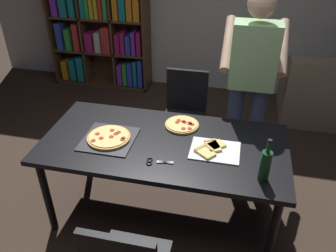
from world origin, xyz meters
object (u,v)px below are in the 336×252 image
at_px(dining_table, 164,149).
at_px(wine_bottle, 265,165).
at_px(kitchen_scissors, 155,162).
at_px(chair_far_side, 185,109).
at_px(person_serving_pizza, 251,80).
at_px(pepperoni_pizza_on_tray, 109,138).
at_px(bookshelf, 98,22).
at_px(second_pizza_plain, 182,125).

relative_size(dining_table, wine_bottle, 5.89).
relative_size(wine_bottle, kitchen_scissors, 1.61).
relative_size(dining_table, chair_far_side, 2.07).
bearing_deg(person_serving_pizza, wine_bottle, -82.82).
bearing_deg(pepperoni_pizza_on_tray, person_serving_pizza, 37.26).
bearing_deg(bookshelf, chair_far_side, -43.91).
relative_size(chair_far_side, pepperoni_pizza_on_tray, 2.29).
distance_m(chair_far_side, bookshelf, 2.11).
height_order(chair_far_side, person_serving_pizza, person_serving_pizza).
bearing_deg(wine_bottle, chair_far_side, 121.15).
height_order(person_serving_pizza, pepperoni_pizza_on_tray, person_serving_pizza).
xyz_separation_m(wine_bottle, kitchen_scissors, (-0.73, 0.02, -0.11)).
relative_size(dining_table, bookshelf, 0.96).
distance_m(bookshelf, person_serving_pizza, 2.67).
height_order(dining_table, bookshelf, bookshelf).
height_order(chair_far_side, kitchen_scissors, chair_far_side).
relative_size(bookshelf, wine_bottle, 6.17).
relative_size(pepperoni_pizza_on_tray, kitchen_scissors, 2.00).
bearing_deg(wine_bottle, bookshelf, 130.04).
relative_size(wine_bottle, second_pizza_plain, 1.14).
height_order(chair_far_side, wine_bottle, wine_bottle).
bearing_deg(wine_bottle, pepperoni_pizza_on_tray, 169.67).
bearing_deg(bookshelf, dining_table, -57.86).
distance_m(person_serving_pizza, second_pizza_plain, 0.73).
xyz_separation_m(bookshelf, kitchen_scissors, (1.49, -2.63, -0.15)).
xyz_separation_m(bookshelf, wine_bottle, (2.22, -2.64, -0.04)).
bearing_deg(second_pizza_plain, pepperoni_pizza_on_tray, -148.45).
bearing_deg(kitchen_scissors, dining_table, 89.42).
bearing_deg(kitchen_scissors, wine_bottle, -1.23).
bearing_deg(kitchen_scissors, person_serving_pizza, 57.96).
bearing_deg(person_serving_pizza, second_pizza_plain, -137.77).
xyz_separation_m(kitchen_scissors, second_pizza_plain, (0.10, 0.51, 0.01)).
bearing_deg(pepperoni_pizza_on_tray, dining_table, 8.31).
xyz_separation_m(chair_far_side, second_pizza_plain, (0.09, -0.68, 0.25)).
bearing_deg(person_serving_pizza, bookshelf, 141.70).
height_order(person_serving_pizza, second_pizza_plain, person_serving_pizza).
distance_m(dining_table, kitchen_scissors, 0.27).
height_order(bookshelf, kitchen_scissors, bookshelf).
relative_size(bookshelf, kitchen_scissors, 9.93).
bearing_deg(bookshelf, wine_bottle, -49.96).
bearing_deg(person_serving_pizza, chair_far_side, 160.02).
relative_size(chair_far_side, bookshelf, 0.46).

